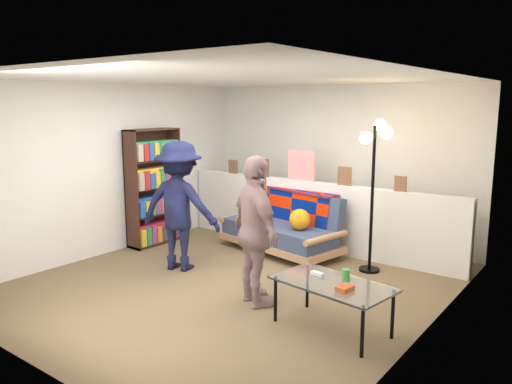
{
  "coord_description": "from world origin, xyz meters",
  "views": [
    {
      "loc": [
        3.62,
        -4.43,
        2.13
      ],
      "look_at": [
        0.0,
        0.4,
        1.05
      ],
      "focal_mm": 35.0,
      "sensor_mm": 36.0,
      "label": 1
    }
  ],
  "objects_px": {
    "coffee_table": "(333,286)",
    "person_left": "(180,206)",
    "person_right": "(256,232)",
    "floor_lamp": "(375,164)",
    "futon_sofa": "(284,227)",
    "bookshelf": "(154,191)"
  },
  "relations": [
    {
      "from": "floor_lamp",
      "to": "bookshelf",
      "type": "bearing_deg",
      "value": -165.88
    },
    {
      "from": "floor_lamp",
      "to": "person_left",
      "type": "relative_size",
      "value": 1.17
    },
    {
      "from": "coffee_table",
      "to": "person_left",
      "type": "xyz_separation_m",
      "value": [
        -2.44,
        0.42,
        0.39
      ]
    },
    {
      "from": "coffee_table",
      "to": "floor_lamp",
      "type": "distance_m",
      "value": 2.1
    },
    {
      "from": "coffee_table",
      "to": "person_left",
      "type": "relative_size",
      "value": 0.72
    },
    {
      "from": "person_right",
      "to": "coffee_table",
      "type": "bearing_deg",
      "value": -154.25
    },
    {
      "from": "coffee_table",
      "to": "floor_lamp",
      "type": "xyz_separation_m",
      "value": [
        -0.42,
        1.83,
        0.94
      ]
    },
    {
      "from": "futon_sofa",
      "to": "person_left",
      "type": "height_order",
      "value": "person_left"
    },
    {
      "from": "futon_sofa",
      "to": "bookshelf",
      "type": "relative_size",
      "value": 1.11
    },
    {
      "from": "futon_sofa",
      "to": "person_right",
      "type": "bearing_deg",
      "value": -64.91
    },
    {
      "from": "person_left",
      "to": "person_right",
      "type": "xyz_separation_m",
      "value": [
        1.49,
        -0.36,
        -0.03
      ]
    },
    {
      "from": "bookshelf",
      "to": "person_left",
      "type": "xyz_separation_m",
      "value": [
        1.17,
        -0.61,
        0.01
      ]
    },
    {
      "from": "person_left",
      "to": "person_right",
      "type": "bearing_deg",
      "value": 149.57
    },
    {
      "from": "futon_sofa",
      "to": "person_left",
      "type": "xyz_separation_m",
      "value": [
        -0.65,
        -1.43,
        0.47
      ]
    },
    {
      "from": "coffee_table",
      "to": "person_right",
      "type": "distance_m",
      "value": 1.02
    },
    {
      "from": "coffee_table",
      "to": "person_right",
      "type": "height_order",
      "value": "person_right"
    },
    {
      "from": "futon_sofa",
      "to": "floor_lamp",
      "type": "bearing_deg",
      "value": -0.88
    },
    {
      "from": "futon_sofa",
      "to": "coffee_table",
      "type": "height_order",
      "value": "futon_sofa"
    },
    {
      "from": "person_left",
      "to": "coffee_table",
      "type": "bearing_deg",
      "value": 153.48
    },
    {
      "from": "floor_lamp",
      "to": "person_left",
      "type": "xyz_separation_m",
      "value": [
        -2.02,
        -1.41,
        -0.54
      ]
    },
    {
      "from": "floor_lamp",
      "to": "person_left",
      "type": "bearing_deg",
      "value": -145.1
    },
    {
      "from": "futon_sofa",
      "to": "floor_lamp",
      "type": "distance_m",
      "value": 1.7
    }
  ]
}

